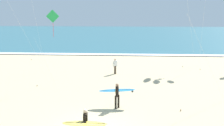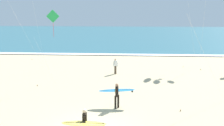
# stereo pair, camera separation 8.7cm
# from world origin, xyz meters

# --- Properties ---
(ocean_water) EXTENTS (160.00, 60.00, 0.08)m
(ocean_water) POSITION_xyz_m (0.00, 52.80, 0.04)
(ocean_water) COLOR #336B7A
(ocean_water) RESTS_ON ground
(shoreline_foam) EXTENTS (160.00, 1.47, 0.01)m
(shoreline_foam) POSITION_xyz_m (0.00, 23.10, 0.09)
(shoreline_foam) COLOR white
(shoreline_foam) RESTS_ON ocean_water
(surfer_lead) EXTENTS (2.49, 0.99, 1.71)m
(surfer_lead) POSITION_xyz_m (1.08, 3.66, 1.05)
(surfer_lead) COLOR black
(surfer_lead) RESTS_ON ground
(surfer_trailing) EXTENTS (2.19, 1.03, 1.71)m
(surfer_trailing) POSITION_xyz_m (-0.27, -1.03, 1.05)
(surfer_trailing) COLOR black
(surfer_trailing) RESTS_ON ground
(kite_diamond_emerald_outer) EXTENTS (2.16, 0.26, 6.42)m
(kite_diamond_emerald_outer) POSITION_xyz_m (-4.38, 8.03, 5.65)
(kite_diamond_emerald_outer) COLOR green
(kite_diamond_emerald_outer) RESTS_ON ground
(bystander_white_top) EXTENTS (0.46, 0.30, 1.59)m
(bystander_white_top) POSITION_xyz_m (0.55, 12.40, 0.81)
(bystander_white_top) COLOR #4C3D2D
(bystander_white_top) RESTS_ON ground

